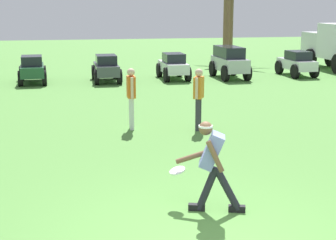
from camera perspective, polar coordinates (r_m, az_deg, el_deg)
ground_plane at (r=7.19m, az=4.33°, el=-13.14°), size 80.00×80.00×0.00m
frisbee_thrower at (r=7.85m, az=4.90°, el=-4.61°), size 1.03×0.66×1.42m
frisbee_in_flight at (r=8.14m, az=1.05°, el=-5.62°), size 0.31×0.32×0.10m
teammate_near_sideline at (r=12.99m, az=-4.10°, el=3.02°), size 0.20×0.49×1.56m
teammate_deep at (r=12.89m, az=3.41°, el=2.96°), size 0.34×0.47×1.56m
parked_car_slot_b at (r=21.40m, az=-14.81°, el=5.49°), size 1.19×2.24×1.10m
parked_car_slot_c at (r=21.19m, az=-6.86°, el=5.75°), size 1.11×2.21×1.10m
parked_car_slot_d at (r=21.74m, az=0.59°, el=6.02°), size 1.12×2.22×1.10m
parked_car_slot_e at (r=22.22m, az=6.83°, el=6.49°), size 1.21×2.43×1.34m
parked_car_slot_f at (r=23.48m, az=14.09°, el=6.15°), size 1.18×2.24×1.10m
palm_tree_right_of_centre at (r=29.27m, az=6.53°, el=12.59°), size 3.07×3.37×5.06m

